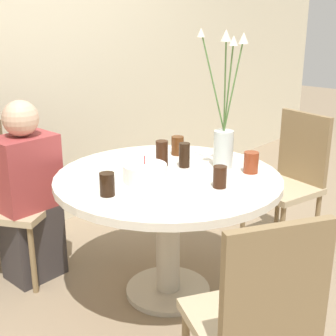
{
  "coord_description": "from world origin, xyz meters",
  "views": [
    {
      "loc": [
        -1.72,
        -1.55,
        1.52
      ],
      "look_at": [
        0.0,
        0.0,
        0.75
      ],
      "focal_mm": 50.0,
      "sensor_mm": 36.0,
      "label": 1
    }
  ],
  "objects_px": {
    "person_boy": "(29,198)",
    "drink_glass_3": "(251,162)",
    "drink_glass_4": "(107,184)",
    "side_plate": "(157,195)",
    "chair_left_flank": "(3,194)",
    "chair_right_flank": "(291,175)",
    "drink_glass_5": "(162,153)",
    "drink_glass_1": "(184,155)",
    "birthday_cake": "(145,173)",
    "flower_vase": "(224,130)",
    "drink_glass_0": "(220,177)",
    "chair_near_front": "(257,316)",
    "drink_glass_2": "(178,146)"
  },
  "relations": [
    {
      "from": "birthday_cake",
      "to": "drink_glass_2",
      "type": "distance_m",
      "value": 0.5
    },
    {
      "from": "flower_vase",
      "to": "drink_glass_2",
      "type": "distance_m",
      "value": 0.38
    },
    {
      "from": "side_plate",
      "to": "birthday_cake",
      "type": "bearing_deg",
      "value": 59.78
    },
    {
      "from": "side_plate",
      "to": "drink_glass_5",
      "type": "relative_size",
      "value": 1.2
    },
    {
      "from": "drink_glass_0",
      "to": "drink_glass_1",
      "type": "distance_m",
      "value": 0.36
    },
    {
      "from": "birthday_cake",
      "to": "chair_right_flank",
      "type": "bearing_deg",
      "value": -12.64
    },
    {
      "from": "chair_left_flank",
      "to": "side_plate",
      "type": "xyz_separation_m",
      "value": [
        0.22,
        -1.03,
        0.2
      ]
    },
    {
      "from": "drink_glass_2",
      "to": "chair_right_flank",
      "type": "bearing_deg",
      "value": -33.74
    },
    {
      "from": "side_plate",
      "to": "drink_glass_0",
      "type": "height_order",
      "value": "drink_glass_0"
    },
    {
      "from": "drink_glass_2",
      "to": "birthday_cake",
      "type": "bearing_deg",
      "value": -158.57
    },
    {
      "from": "drink_glass_4",
      "to": "chair_right_flank",
      "type": "bearing_deg",
      "value": -9.94
    },
    {
      "from": "side_plate",
      "to": "drink_glass_2",
      "type": "bearing_deg",
      "value": 33.01
    },
    {
      "from": "chair_near_front",
      "to": "drink_glass_2",
      "type": "height_order",
      "value": "chair_near_front"
    },
    {
      "from": "chair_right_flank",
      "to": "side_plate",
      "type": "bearing_deg",
      "value": -79.88
    },
    {
      "from": "chair_right_flank",
      "to": "drink_glass_2",
      "type": "xyz_separation_m",
      "value": [
        -0.64,
        0.43,
        0.25
      ]
    },
    {
      "from": "drink_glass_0",
      "to": "flower_vase",
      "type": "bearing_deg",
      "value": 32.62
    },
    {
      "from": "drink_glass_4",
      "to": "birthday_cake",
      "type": "bearing_deg",
      "value": 2.01
    },
    {
      "from": "drink_glass_3",
      "to": "drink_glass_5",
      "type": "distance_m",
      "value": 0.49
    },
    {
      "from": "flower_vase",
      "to": "drink_glass_5",
      "type": "height_order",
      "value": "flower_vase"
    },
    {
      "from": "drink_glass_1",
      "to": "drink_glass_3",
      "type": "bearing_deg",
      "value": -63.51
    },
    {
      "from": "side_plate",
      "to": "person_boy",
      "type": "relative_size",
      "value": 0.16
    },
    {
      "from": "birthday_cake",
      "to": "flower_vase",
      "type": "height_order",
      "value": "flower_vase"
    },
    {
      "from": "chair_near_front",
      "to": "drink_glass_3",
      "type": "height_order",
      "value": "chair_near_front"
    },
    {
      "from": "drink_glass_4",
      "to": "side_plate",
      "type": "bearing_deg",
      "value": -51.21
    },
    {
      "from": "chair_left_flank",
      "to": "birthday_cake",
      "type": "relative_size",
      "value": 4.11
    },
    {
      "from": "drink_glass_4",
      "to": "flower_vase",
      "type": "bearing_deg",
      "value": -12.49
    },
    {
      "from": "chair_right_flank",
      "to": "person_boy",
      "type": "relative_size",
      "value": 0.85
    },
    {
      "from": "drink_glass_2",
      "to": "drink_glass_4",
      "type": "bearing_deg",
      "value": -165.18
    },
    {
      "from": "chair_right_flank",
      "to": "chair_left_flank",
      "type": "bearing_deg",
      "value": -114.2
    },
    {
      "from": "flower_vase",
      "to": "drink_glass_1",
      "type": "xyz_separation_m",
      "value": [
        -0.14,
        0.16,
        -0.15
      ]
    },
    {
      "from": "side_plate",
      "to": "drink_glass_3",
      "type": "bearing_deg",
      "value": -13.19
    },
    {
      "from": "chair_left_flank",
      "to": "drink_glass_3",
      "type": "relative_size",
      "value": 8.09
    },
    {
      "from": "drink_glass_5",
      "to": "side_plate",
      "type": "bearing_deg",
      "value": -139.91
    },
    {
      "from": "chair_right_flank",
      "to": "drink_glass_5",
      "type": "bearing_deg",
      "value": -100.05
    },
    {
      "from": "chair_left_flank",
      "to": "chair_right_flank",
      "type": "distance_m",
      "value": 1.8
    },
    {
      "from": "chair_right_flank",
      "to": "drink_glass_3",
      "type": "height_order",
      "value": "chair_right_flank"
    },
    {
      "from": "chair_right_flank",
      "to": "flower_vase",
      "type": "bearing_deg",
      "value": -84.39
    },
    {
      "from": "drink_glass_4",
      "to": "drink_glass_5",
      "type": "height_order",
      "value": "drink_glass_5"
    },
    {
      "from": "drink_glass_5",
      "to": "chair_left_flank",
      "type": "bearing_deg",
      "value": 128.87
    },
    {
      "from": "birthday_cake",
      "to": "flower_vase",
      "type": "relative_size",
      "value": 0.3
    },
    {
      "from": "chair_near_front",
      "to": "drink_glass_0",
      "type": "xyz_separation_m",
      "value": [
        0.52,
        0.55,
        0.25
      ]
    },
    {
      "from": "chair_left_flank",
      "to": "flower_vase",
      "type": "distance_m",
      "value": 1.33
    },
    {
      "from": "chair_right_flank",
      "to": "drink_glass_3",
      "type": "relative_size",
      "value": 8.09
    },
    {
      "from": "drink_glass_4",
      "to": "person_boy",
      "type": "xyz_separation_m",
      "value": [
        0.0,
        0.7,
        -0.26
      ]
    },
    {
      "from": "chair_left_flank",
      "to": "drink_glass_5",
      "type": "bearing_deg",
      "value": -79.94
    },
    {
      "from": "chair_right_flank",
      "to": "flower_vase",
      "type": "xyz_separation_m",
      "value": [
        -0.66,
        0.08,
        0.41
      ]
    },
    {
      "from": "drink_glass_1",
      "to": "drink_glass_4",
      "type": "relative_size",
      "value": 1.24
    },
    {
      "from": "drink_glass_3",
      "to": "drink_glass_4",
      "type": "relative_size",
      "value": 1.03
    },
    {
      "from": "person_boy",
      "to": "drink_glass_3",
      "type": "bearing_deg",
      "value": -54.62
    },
    {
      "from": "birthday_cake",
      "to": "drink_glass_5",
      "type": "xyz_separation_m",
      "value": [
        0.25,
        0.11,
        0.03
      ]
    }
  ]
}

